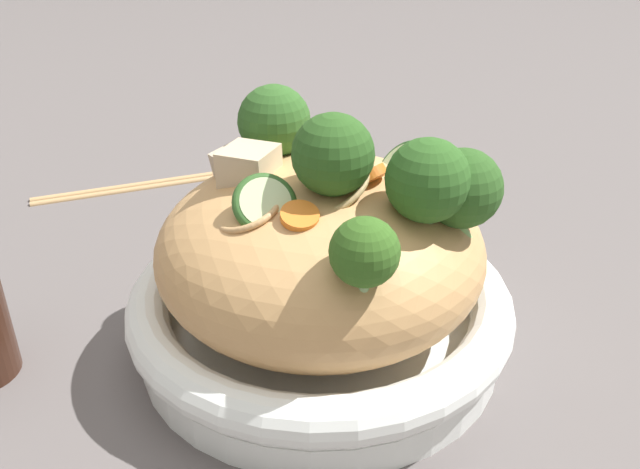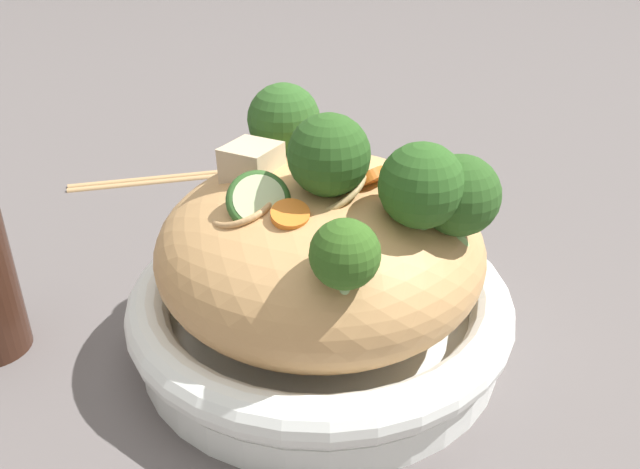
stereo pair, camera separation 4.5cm
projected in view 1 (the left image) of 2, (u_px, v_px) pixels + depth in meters
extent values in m
plane|color=#5C5554|center=(320.00, 342.00, 0.50)|extent=(3.00, 3.00, 0.00)
cylinder|color=white|center=(320.00, 330.00, 0.49)|extent=(0.25, 0.25, 0.02)
torus|color=white|center=(320.00, 299.00, 0.48)|extent=(0.27, 0.27, 0.03)
ellipsoid|color=tan|center=(320.00, 249.00, 0.46)|extent=(0.22, 0.22, 0.11)
torus|color=tan|center=(335.00, 188.00, 0.42)|extent=(0.06, 0.05, 0.03)
torus|color=tan|center=(248.00, 213.00, 0.41)|extent=(0.05, 0.05, 0.02)
cone|color=#99BD7C|center=(363.00, 288.00, 0.37)|extent=(0.02, 0.02, 0.02)
sphere|color=#325C1D|center=(365.00, 252.00, 0.36)|extent=(0.04, 0.04, 0.04)
cone|color=#99BD74|center=(424.00, 222.00, 0.41)|extent=(0.03, 0.03, 0.02)
sphere|color=#2B5720|center=(428.00, 180.00, 0.40)|extent=(0.07, 0.07, 0.05)
cone|color=#9BBA7C|center=(275.00, 157.00, 0.49)|extent=(0.03, 0.03, 0.02)
sphere|color=#2E5A23|center=(274.00, 121.00, 0.47)|extent=(0.07, 0.07, 0.05)
cone|color=#97C370|center=(458.00, 227.00, 0.42)|extent=(0.03, 0.03, 0.02)
sphere|color=#2B531F|center=(462.00, 188.00, 0.41)|extent=(0.07, 0.07, 0.05)
cone|color=#9DC276|center=(340.00, 190.00, 0.42)|extent=(0.03, 0.02, 0.01)
sphere|color=#2A531E|center=(341.00, 153.00, 0.41)|extent=(0.06, 0.06, 0.05)
cylinder|color=orange|center=(345.00, 175.00, 0.43)|extent=(0.04, 0.04, 0.02)
cylinder|color=orange|center=(427.00, 175.00, 0.47)|extent=(0.04, 0.04, 0.02)
cylinder|color=orange|center=(300.00, 216.00, 0.39)|extent=(0.02, 0.02, 0.01)
cylinder|color=orange|center=(368.00, 178.00, 0.43)|extent=(0.03, 0.03, 0.02)
cylinder|color=beige|center=(445.00, 186.00, 0.46)|extent=(0.05, 0.05, 0.03)
torus|color=#245323|center=(445.00, 186.00, 0.46)|extent=(0.05, 0.05, 0.03)
cylinder|color=beige|center=(404.00, 172.00, 0.45)|extent=(0.04, 0.03, 0.03)
torus|color=#2E5728|center=(404.00, 172.00, 0.45)|extent=(0.05, 0.03, 0.04)
cylinder|color=beige|center=(265.00, 204.00, 0.40)|extent=(0.03, 0.03, 0.03)
torus|color=#2F5A23|center=(265.00, 204.00, 0.40)|extent=(0.03, 0.04, 0.03)
cube|color=beige|center=(249.00, 167.00, 0.44)|extent=(0.05, 0.05, 0.03)
cube|color=#C6B396|center=(233.00, 165.00, 0.46)|extent=(0.03, 0.03, 0.02)
cylinder|color=tan|center=(140.00, 182.00, 0.73)|extent=(0.01, 0.22, 0.01)
cylinder|color=tan|center=(141.00, 186.00, 0.72)|extent=(0.01, 0.22, 0.01)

